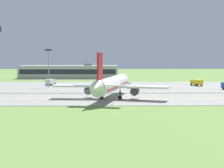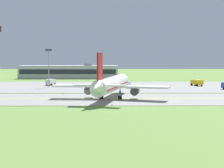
{
  "view_description": "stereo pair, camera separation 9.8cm",
  "coord_description": "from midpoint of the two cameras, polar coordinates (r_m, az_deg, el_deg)",
  "views": [
    {
      "loc": [
        6.53,
        -98.2,
        11.66
      ],
      "look_at": [
        7.79,
        2.95,
        4.0
      ],
      "focal_mm": 57.16,
      "sensor_mm": 36.0,
      "label": 1
    },
    {
      "loc": [
        6.63,
        -98.21,
        11.66
      ],
      "look_at": [
        7.79,
        2.95,
        4.0
      ],
      "focal_mm": 57.16,
      "sensor_mm": 36.0,
      "label": 2
    }
  ],
  "objects": [
    {
      "name": "taxiway_strip",
      "position": [
        99.11,
        -4.46,
        -2.41
      ],
      "size": [
        240.0,
        28.0,
        0.1
      ],
      "primitive_type": "cube",
      "color": "gray",
      "rests_on": "ground"
    },
    {
      "name": "traffic_cone_far_edge",
      "position": [
        112.8,
        -7.89,
        -1.49
      ],
      "size": [
        0.44,
        0.44,
        0.6
      ],
      "primitive_type": "cone",
      "color": "orange",
      "rests_on": "ground"
    },
    {
      "name": "apron_pad",
      "position": [
        140.73,
        0.74,
        -0.4
      ],
      "size": [
        140.0,
        52.0,
        0.1
      ],
      "primitive_type": "cube",
      "color": "gray",
      "rests_on": "ground"
    },
    {
      "name": "service_truck_pushback",
      "position": [
        148.88,
        -9.78,
        0.37
      ],
      "size": [
        3.48,
        6.32,
        2.6
      ],
      "color": "silver",
      "rests_on": "ground"
    },
    {
      "name": "taxiway_centreline",
      "position": [
        99.1,
        -4.46,
        -2.38
      ],
      "size": [
        220.0,
        0.6,
        0.01
      ],
      "primitive_type": "cube",
      "color": "yellow",
      "rests_on": "taxiway_strip"
    },
    {
      "name": "terminal_building",
      "position": [
        196.19,
        -6.88,
        1.93
      ],
      "size": [
        53.26,
        12.0,
        8.28
      ],
      "color": "#B2B2B7",
      "rests_on": "ground"
    },
    {
      "name": "traffic_cone_near_edge",
      "position": [
        85.58,
        0.03,
        -3.3
      ],
      "size": [
        0.44,
        0.44,
        0.6
      ],
      "primitive_type": "cone",
      "color": "orange",
      "rests_on": "ground"
    },
    {
      "name": "apron_light_mast",
      "position": [
        137.82,
        -10.07,
        3.29
      ],
      "size": [
        2.4,
        0.5,
        14.7
      ],
      "color": "gray",
      "rests_on": "ground"
    },
    {
      "name": "airplane_lead",
      "position": [
        98.97,
        -0.01,
        -0.03
      ],
      "size": [
        32.15,
        39.39,
        12.7
      ],
      "color": "white",
      "rests_on": "ground"
    },
    {
      "name": "ground_plane",
      "position": [
        99.11,
        -4.46,
        -2.44
      ],
      "size": [
        500.0,
        500.0,
        0.0
      ],
      "primitive_type": "plane",
      "color": "olive"
    },
    {
      "name": "service_truck_catering",
      "position": [
        135.44,
        2.68,
        -0.11
      ],
      "size": [
        3.19,
        6.66,
        2.59
      ],
      "color": "silver",
      "rests_on": "ground"
    },
    {
      "name": "service_truck_baggage",
      "position": [
        147.58,
        13.44,
        0.28
      ],
      "size": [
        4.23,
        6.32,
        2.6
      ],
      "color": "yellow",
      "rests_on": "ground"
    }
  ]
}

